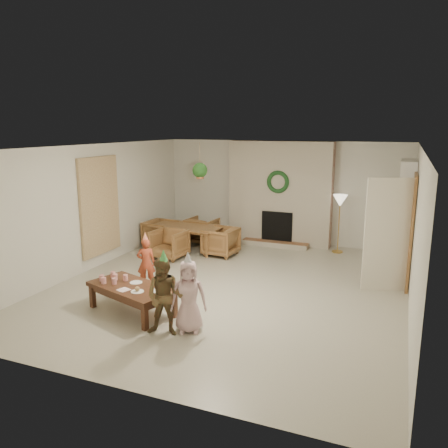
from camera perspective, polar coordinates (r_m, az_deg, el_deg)
The scene contains 56 objects.
floor at distance 8.22m, azimuth 0.90°, elevation -7.89°, with size 7.00×7.00×0.00m, color #B7B29E.
ceiling at distance 7.72m, azimuth 0.97°, elevation 9.79°, with size 7.00×7.00×0.00m, color white.
wall_back at distance 11.17m, azimuth 7.42°, elevation 4.05°, with size 7.00×7.00×0.00m, color silver.
wall_front at distance 4.89m, azimuth -14.08°, elevation -7.13°, with size 7.00×7.00×0.00m, color silver.
wall_left at distance 9.36m, azimuth -16.48°, elevation 2.04°, with size 7.00×7.00×0.00m, color silver.
wall_right at distance 7.38m, azimuth 23.24°, elevation -1.16°, with size 7.00×7.00×0.00m, color silver.
fireplace_mass at distance 10.98m, azimuth 7.15°, elevation 3.92°, with size 2.50×0.40×2.50m, color #5E1E18.
fireplace_hearth at distance 10.88m, azimuth 6.51°, elevation -2.54°, with size 1.60×0.30×0.12m, color brown.
fireplace_firebox at distance 10.95m, azimuth 6.80°, elevation -0.35°, with size 0.75×0.12×0.75m, color black.
fireplace_wreath at distance 10.71m, azimuth 6.87°, elevation 5.34°, with size 0.54×0.54×0.10m, color #173D1C.
floor_lamp_base at distance 10.67m, azimuth 14.23°, elevation -3.42°, with size 0.25×0.25×0.03m, color gold.
floor_lamp_post at distance 10.52m, azimuth 14.41°, elevation -0.22°, with size 0.03×0.03×1.20m, color gold.
floor_lamp_shade at distance 10.41m, azimuth 14.58°, elevation 2.89°, with size 0.32×0.32×0.27m, color beige.
bookshelf_carcass at distance 9.66m, azimuth 22.03°, elevation 1.04°, with size 0.30×1.00×2.20m, color white.
bookshelf_shelf_a at distance 9.80m, azimuth 21.61°, elevation -2.68°, with size 0.30×0.92×0.03m, color white.
bookshelf_shelf_b at distance 9.71m, azimuth 21.79°, elevation -0.40°, with size 0.30×0.92×0.03m, color white.
bookshelf_shelf_c at distance 9.63m, azimuth 21.98°, elevation 1.92°, with size 0.30×0.92×0.03m, color white.
bookshelf_shelf_d at distance 9.58m, azimuth 22.18°, elevation 4.28°, with size 0.30×0.92×0.03m, color white.
books_row_lower at distance 9.62m, azimuth 21.54°, elevation -2.08°, with size 0.20×0.40×0.24m, color maroon.
books_row_mid at distance 9.73m, azimuth 21.74°, elevation 0.48°, with size 0.20×0.44×0.24m, color #245485.
books_row_upper at distance 9.51m, azimuth 21.92°, elevation 2.60°, with size 0.20×0.36×0.22m, color #B67627.
door_frame at distance 8.60m, azimuth 22.73°, elevation -0.88°, with size 0.05×0.86×2.04m, color brown.
door_leaf at distance 8.23m, azimuth 20.10°, elevation -1.37°, with size 0.05×0.80×2.00m, color beige.
curtain_panel at distance 9.49m, azimuth -15.54°, elevation 2.23°, with size 0.06×1.20×2.00m, color beige.
dining_table at distance 10.47m, azimuth -4.80°, elevation -1.80°, with size 1.64×0.92×0.58m, color brown.
dining_chair_near at distance 9.88m, azimuth -7.03°, elevation -2.54°, with size 0.68×0.70×0.64m, color brown.
dining_chair_far at distance 11.07m, azimuth -2.82°, elevation -0.84°, with size 0.68×0.70×0.64m, color brown.
dining_chair_left at distance 10.86m, azimuth -8.03°, elevation -1.21°, with size 0.68×0.70×0.64m, color brown.
dining_chair_right at distance 10.03m, azimuth -0.43°, elevation -2.23°, with size 0.68×0.70×0.64m, color brown.
hanging_plant_cord at distance 9.63m, azimuth -3.10°, elevation 8.21°, with size 0.01×0.01×0.70m, color tan.
hanging_plant_pot at distance 9.66m, azimuth -3.08°, elevation 6.13°, with size 0.16×0.16×0.12m, color #A05933.
hanging_plant_foliage at distance 9.65m, azimuth -3.09°, elevation 6.84°, with size 0.32×0.32×0.32m, color #194316.
coffee_table_top at distance 7.14m, azimuth -11.67°, elevation -7.95°, with size 1.41×0.71×0.07m, color #4B2A19.
coffee_table_apron at distance 7.16m, azimuth -11.65°, elevation -8.52°, with size 1.30×0.60×0.09m, color #4B2A19.
coffee_leg_fl at distance 7.55m, azimuth -16.40°, elevation -8.82°, with size 0.08×0.08×0.37m, color #4B2A19.
coffee_leg_fr at distance 6.59m, azimuth -10.04°, elevation -11.70°, with size 0.08×0.08×0.37m, color #4B2A19.
coffee_leg_bl at distance 7.86m, azimuth -12.89°, elevation -7.78°, with size 0.08×0.08×0.37m, color #4B2A19.
coffee_leg_br at distance 6.94m, azimuth -6.35°, elevation -10.30°, with size 0.08×0.08×0.37m, color #4B2A19.
cup_a at distance 7.44m, azimuth -15.31°, elevation -6.63°, with size 0.08×0.08×0.10m, color white.
cup_b at distance 7.55m, azimuth -13.96°, elevation -6.26°, with size 0.08×0.08×0.10m, color white.
cup_c at distance 7.31m, azimuth -15.08°, elevation -6.97°, with size 0.08×0.08×0.10m, color white.
cup_d at distance 7.42m, azimuth -13.70°, elevation -6.58°, with size 0.08×0.08×0.10m, color white.
cup_e at distance 7.23m, azimuth -13.81°, elevation -7.09°, with size 0.08×0.08×0.10m, color white.
cup_f at distance 7.36m, azimuth -12.44°, elevation -6.69°, with size 0.08×0.08×0.10m, color white.
plate_a at distance 7.24m, azimuth -11.14°, elevation -7.32°, with size 0.20×0.20×0.01m, color white.
plate_b at distance 6.86m, azimuth -10.98°, elevation -8.44°, with size 0.20×0.20×0.01m, color white.
plate_c at distance 6.83m, azimuth -8.39°, elevation -8.42°, with size 0.20×0.20×0.01m, color white.
food_scoop at distance 6.85m, azimuth -10.99°, elevation -8.10°, with size 0.08×0.08×0.08m, color tan.
napkin_left at distance 6.97m, azimuth -12.67°, elevation -8.18°, with size 0.16×0.16×0.01m, color #FFBBC4.
napkin_right at distance 6.96m, azimuth -8.45°, elevation -8.03°, with size 0.16×0.16×0.01m, color #FFBBC4.
child_red at distance 8.15m, azimuth -9.89°, elevation -4.92°, with size 0.33×0.22×0.90m, color #A43D23.
party_hat_red at distance 8.02m, azimuth -10.02°, elevation -1.58°, with size 0.12×0.12×0.17m, color gold.
child_plaid at distance 6.28m, azimuth -7.56°, elevation -9.20°, with size 0.54×0.42×1.10m, color maroon.
party_hat_plaid at distance 6.09m, azimuth -7.72°, elevation -4.02°, with size 0.13×0.13×0.18m, color green.
child_pink at distance 6.35m, azimuth -4.54°, elevation -9.20°, with size 0.51×0.33×1.04m, color beige.
party_hat_pink at distance 6.16m, azimuth -4.63°, elevation -4.34°, with size 0.14×0.14×0.19m, color silver.
Camera 1 is at (2.77, -7.20, 2.85)m, focal length 35.89 mm.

